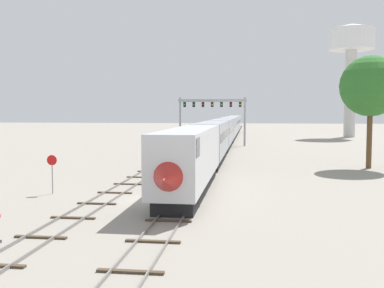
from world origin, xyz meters
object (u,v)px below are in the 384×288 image
at_px(signal_gantry, 212,110).
at_px(stop_sign, 52,169).
at_px(passenger_train, 226,130).
at_px(water_tower, 351,47).
at_px(trackside_tree_left, 371,86).

height_order(signal_gantry, stop_sign, signal_gantry).
xyz_separation_m(passenger_train, stop_sign, (-10.00, -52.14, -0.74)).
xyz_separation_m(signal_gantry, water_tower, (29.99, 30.88, 14.76)).
bearing_deg(water_tower, passenger_train, -135.56).
distance_m(signal_gantry, water_tower, 45.51).
distance_m(signal_gantry, trackside_tree_left, 35.58).
height_order(water_tower, trackside_tree_left, water_tower).
bearing_deg(stop_sign, signal_gantry, 80.91).
bearing_deg(water_tower, stop_sign, -115.44).
distance_m(passenger_train, stop_sign, 53.10).
bearing_deg(trackside_tree_left, water_tower, 80.02).
relative_size(passenger_train, signal_gantry, 9.87).
height_order(passenger_train, stop_sign, passenger_train).
bearing_deg(signal_gantry, water_tower, 45.84).
height_order(passenger_train, trackside_tree_left, trackside_tree_left).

